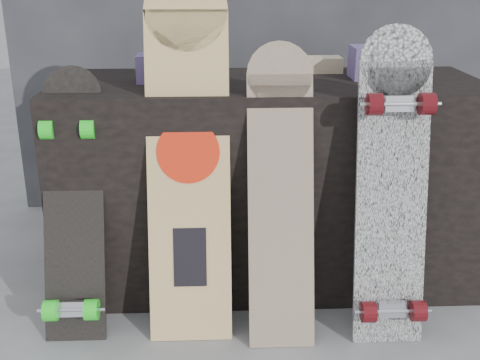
{
  "coord_description": "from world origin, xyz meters",
  "views": [
    {
      "loc": [
        -0.2,
        -1.73,
        1.22
      ],
      "look_at": [
        -0.12,
        0.2,
        0.52
      ],
      "focal_mm": 45.0,
      "sensor_mm": 36.0,
      "label": 1
    }
  ],
  "objects_px": {
    "longboard_celtic": "(281,186)",
    "skateboard_dark": "(73,201)",
    "longboard_geisha": "(188,146)",
    "vendor_table": "(268,181)",
    "longboard_cascadia": "(393,185)"
  },
  "relations": [
    {
      "from": "vendor_table",
      "to": "skateboard_dark",
      "type": "xyz_separation_m",
      "value": [
        -0.69,
        -0.32,
        0.06
      ]
    },
    {
      "from": "longboard_cascadia",
      "to": "skateboard_dark",
      "type": "height_order",
      "value": "longboard_cascadia"
    },
    {
      "from": "longboard_cascadia",
      "to": "skateboard_dark",
      "type": "relative_size",
      "value": 1.17
    },
    {
      "from": "longboard_geisha",
      "to": "longboard_celtic",
      "type": "xyz_separation_m",
      "value": [
        0.31,
        -0.07,
        -0.12
      ]
    },
    {
      "from": "vendor_table",
      "to": "longboard_celtic",
      "type": "height_order",
      "value": "longboard_celtic"
    },
    {
      "from": "vendor_table",
      "to": "longboard_celtic",
      "type": "xyz_separation_m",
      "value": [
        0.01,
        -0.37,
        0.12
      ]
    },
    {
      "from": "longboard_celtic",
      "to": "skateboard_dark",
      "type": "height_order",
      "value": "longboard_celtic"
    },
    {
      "from": "vendor_table",
      "to": "longboard_cascadia",
      "type": "xyz_separation_m",
      "value": [
        0.37,
        -0.42,
        0.14
      ]
    },
    {
      "from": "longboard_celtic",
      "to": "skateboard_dark",
      "type": "bearing_deg",
      "value": 175.93
    },
    {
      "from": "longboard_geisha",
      "to": "skateboard_dark",
      "type": "distance_m",
      "value": 0.43
    },
    {
      "from": "vendor_table",
      "to": "longboard_geisha",
      "type": "height_order",
      "value": "longboard_geisha"
    },
    {
      "from": "longboard_geisha",
      "to": "longboard_cascadia",
      "type": "relative_size",
      "value": 1.16
    },
    {
      "from": "vendor_table",
      "to": "longboard_celtic",
      "type": "bearing_deg",
      "value": -88.41
    },
    {
      "from": "longboard_celtic",
      "to": "skateboard_dark",
      "type": "xyz_separation_m",
      "value": [
        -0.7,
        0.05,
        -0.06
      ]
    },
    {
      "from": "vendor_table",
      "to": "skateboard_dark",
      "type": "relative_size",
      "value": 1.79
    }
  ]
}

